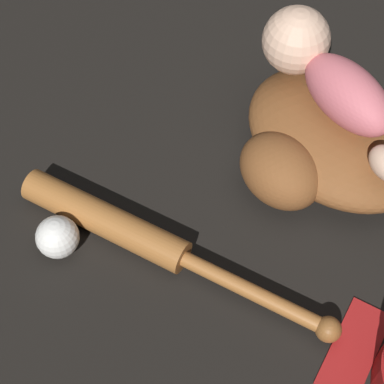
{
  "coord_description": "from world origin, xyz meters",
  "views": [
    {
      "loc": [
        -0.07,
        0.79,
        0.9
      ],
      "look_at": [
        0.2,
        0.29,
        0.08
      ],
      "focal_mm": 60.0,
      "sensor_mm": 36.0,
      "label": 1
    }
  ],
  "objects_px": {
    "baseball_glove": "(327,141)",
    "baseball_bat": "(135,235)",
    "baby_figure": "(329,75)",
    "baseball": "(58,237)"
  },
  "relations": [
    {
      "from": "baseball_glove",
      "to": "baseball_bat",
      "type": "distance_m",
      "value": 0.36
    },
    {
      "from": "baby_figure",
      "to": "baseball_glove",
      "type": "bearing_deg",
      "value": 127.8
    },
    {
      "from": "baseball",
      "to": "baby_figure",
      "type": "bearing_deg",
      "value": -123.33
    },
    {
      "from": "baseball_bat",
      "to": "baby_figure",
      "type": "bearing_deg",
      "value": -115.98
    },
    {
      "from": "baseball_glove",
      "to": "baby_figure",
      "type": "bearing_deg",
      "value": -52.2
    },
    {
      "from": "baseball_bat",
      "to": "baseball",
      "type": "xyz_separation_m",
      "value": [
        0.1,
        0.07,
        0.01
      ]
    },
    {
      "from": "baby_figure",
      "to": "baseball_bat",
      "type": "height_order",
      "value": "baby_figure"
    },
    {
      "from": "baby_figure",
      "to": "baseball_bat",
      "type": "distance_m",
      "value": 0.4
    },
    {
      "from": "baseball_glove",
      "to": "baseball_bat",
      "type": "bearing_deg",
      "value": 56.47
    },
    {
      "from": "baseball_bat",
      "to": "baseball",
      "type": "bearing_deg",
      "value": 32.77
    }
  ]
}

